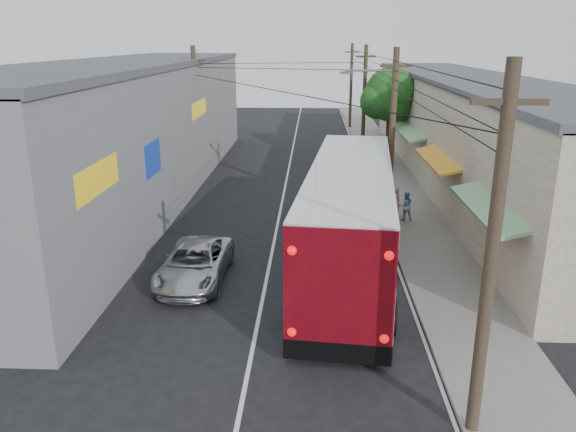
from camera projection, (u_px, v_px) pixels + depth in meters
The scene contains 13 objects.
ground at pixel (247, 374), 14.53m from camera, with size 120.00×120.00×0.00m, color black.
sidewalk at pixel (395, 185), 33.30m from camera, with size 3.00×80.00×0.12m, color slate.
building_right at pixel (467, 128), 34.08m from camera, with size 7.09×40.00×6.25m.
building_left at pixel (130, 128), 30.96m from camera, with size 7.20×36.00×7.25m.
utility_poles at pixel (339, 115), 32.53m from camera, with size 11.80×45.28×8.00m.
street_tree at pixel (392, 96), 37.63m from camera, with size 4.40×4.00×6.60m.
coach_bus at pixel (350, 216), 20.72m from camera, with size 4.26×13.99×3.97m.
jeepney at pixel (195, 263), 20.02m from camera, with size 2.20×4.78×1.33m, color #BBBCC3.
parked_suv at pixel (358, 206), 26.53m from camera, with size 2.15×5.29×1.53m, color #9898A0.
parked_car_mid at pixel (360, 164), 35.63m from camera, with size 1.84×4.56×1.55m, color #232327.
parked_car_far at pixel (355, 152), 39.87m from camera, with size 1.37×3.91×1.29m, color black.
pedestrian_near at pixel (395, 202), 26.95m from camera, with size 0.53×0.35×1.46m, color pink.
pedestrian_far at pixel (406, 206), 26.41m from camera, with size 0.68×0.53×1.40m, color #99B6DF.
Camera 1 is at (1.62, -12.57, 8.28)m, focal length 35.00 mm.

